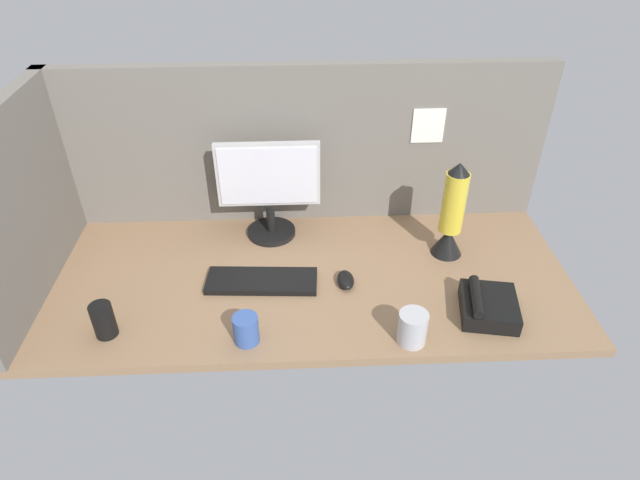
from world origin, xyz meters
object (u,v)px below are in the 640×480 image
at_px(keyboard, 262,281).
at_px(mug_black_travel, 103,320).
at_px(mug_ceramic_blue, 246,329).
at_px(lava_lamp, 451,217).
at_px(mouse, 346,280).
at_px(desk_phone, 488,306).
at_px(monitor, 269,187).
at_px(mug_steel, 413,328).

height_order(keyboard, mug_black_travel, mug_black_travel).
bearing_deg(mug_ceramic_blue, lava_lamp, 30.30).
bearing_deg(mug_ceramic_blue, mouse, 38.01).
xyz_separation_m(mug_black_travel, desk_phone, (1.17, 0.03, -0.02)).
relative_size(mouse, mug_ceramic_blue, 1.04).
bearing_deg(desk_phone, keyboard, 165.78).
distance_m(monitor, mug_steel, 0.74).
relative_size(monitor, keyboard, 1.01).
relative_size(keyboard, desk_phone, 1.70).
bearing_deg(mug_black_travel, lava_lamp, 17.75).
bearing_deg(monitor, mug_black_travel, -133.22).
height_order(monitor, keyboard, monitor).
relative_size(mug_ceramic_blue, desk_phone, 0.43).
bearing_deg(monitor, desk_phone, -34.88).
bearing_deg(desk_phone, mug_steel, -157.80).
height_order(monitor, lava_lamp, monitor).
relative_size(monitor, mug_black_travel, 3.31).
bearing_deg(lava_lamp, mouse, -157.21).
bearing_deg(desk_phone, mouse, 159.16).
bearing_deg(mug_ceramic_blue, monitor, 83.99).
xyz_separation_m(mug_steel, lava_lamp, (0.21, 0.43, 0.10)).
relative_size(monitor, mug_ceramic_blue, 4.03).
bearing_deg(mug_ceramic_blue, mug_black_travel, 173.58).
bearing_deg(mug_ceramic_blue, desk_phone, 6.29).
bearing_deg(monitor, mouse, -50.88).
height_order(keyboard, mug_steel, mug_steel).
xyz_separation_m(mug_black_travel, lava_lamp, (1.12, 0.36, 0.10)).
relative_size(mug_steel, lava_lamp, 0.29).
bearing_deg(mug_steel, desk_phone, 22.20).
distance_m(monitor, mouse, 0.45).
distance_m(monitor, mug_black_travel, 0.72).
bearing_deg(keyboard, mouse, 0.10).
distance_m(monitor, keyboard, 0.36).
height_order(mug_ceramic_blue, mug_black_travel, mug_black_travel).
bearing_deg(mouse, mug_black_travel, -167.42).
bearing_deg(monitor, mug_ceramic_blue, -96.01).
height_order(keyboard, lava_lamp, lava_lamp).
bearing_deg(mouse, mug_ceramic_blue, -144.46).
height_order(mug_steel, mug_black_travel, mug_black_travel).
xyz_separation_m(monitor, mouse, (0.26, -0.31, -0.19)).
bearing_deg(lava_lamp, keyboard, -167.81).
height_order(mouse, desk_phone, desk_phone).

